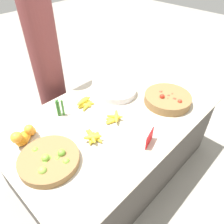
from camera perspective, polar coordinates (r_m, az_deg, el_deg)
ground_plane at (r=2.33m, az=-0.00°, el=-13.44°), size 12.00×12.00×0.00m
market_table at (r=2.07m, az=-0.00°, el=-8.02°), size 1.79×1.13×0.65m
lime_bowl at (r=1.55m, az=-16.10°, el=-11.93°), size 0.41×0.41×0.09m
tomato_basket at (r=2.03m, az=14.33°, el=3.31°), size 0.42×0.42×0.11m
orange_pile at (r=1.73m, az=-22.09°, el=-5.97°), size 0.20×0.13×0.14m
metal_bowl at (r=2.09m, az=1.24°, el=5.50°), size 0.37×0.37×0.06m
price_sign at (r=1.60m, az=9.77°, el=-6.77°), size 0.13×0.04×0.12m
veg_bundle at (r=1.87m, az=-13.59°, el=1.04°), size 0.06×0.05×0.15m
banana_bunch_middle_left at (r=1.97m, az=-7.13°, el=2.39°), size 0.17×0.16×0.06m
banana_bunch_front_center at (r=1.79m, az=0.58°, el=-1.57°), size 0.17×0.14×0.06m
banana_bunch_back_center at (r=1.65m, az=-4.99°, el=-6.45°), size 0.16×0.18×0.06m
vendor_person at (r=2.33m, az=-16.25°, el=9.92°), size 0.29×0.29×1.63m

